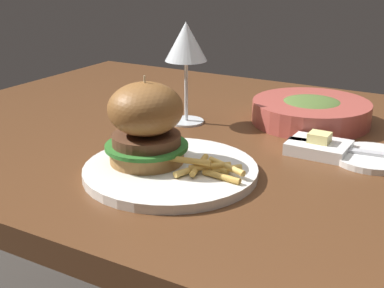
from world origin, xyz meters
TOP-DOWN VIEW (x-y plane):
  - dining_table at (0.00, 0.00)m, footprint 1.29×0.89m
  - main_plate at (-0.01, -0.21)m, footprint 0.26×0.26m
  - burger_sandwich at (-0.05, -0.21)m, footprint 0.13×0.13m
  - fries_pile at (0.05, -0.21)m, footprint 0.12×0.09m
  - wine_glass at (-0.12, 0.03)m, footprint 0.08×0.08m
  - bread_plate at (0.24, 0.00)m, footprint 0.13×0.13m
  - table_knife at (0.19, -0.00)m, footprint 0.22×0.04m
  - butter_dish at (0.16, -0.01)m, footprint 0.10×0.08m
  - soup_bowl at (0.09, 0.15)m, footprint 0.23×0.23m

SIDE VIEW (x-z plane):
  - dining_table at x=0.00m, z-range 0.28..1.02m
  - bread_plate at x=0.24m, z-range 0.74..0.75m
  - main_plate at x=-0.01m, z-range 0.74..0.75m
  - butter_dish at x=0.16m, z-range 0.73..0.77m
  - table_knife at x=0.19m, z-range 0.75..0.76m
  - fries_pile at x=0.05m, z-range 0.75..0.78m
  - soup_bowl at x=0.09m, z-range 0.74..0.79m
  - burger_sandwich at x=-0.05m, z-range 0.75..0.88m
  - wine_glass at x=-0.12m, z-range 0.79..0.99m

